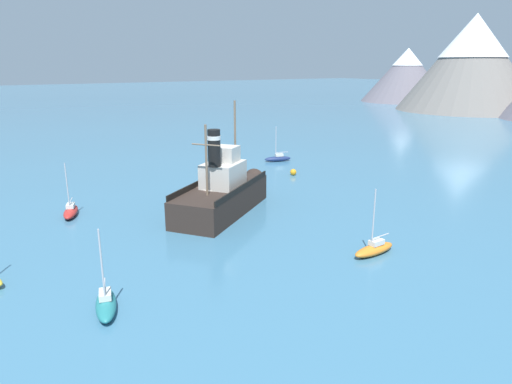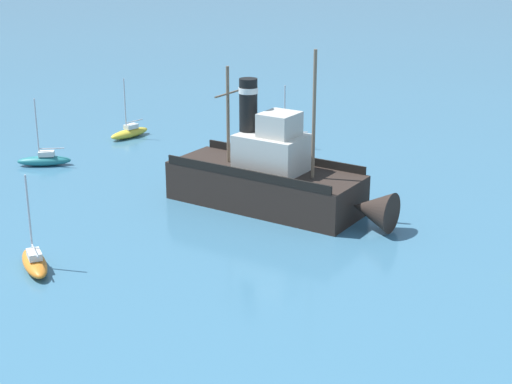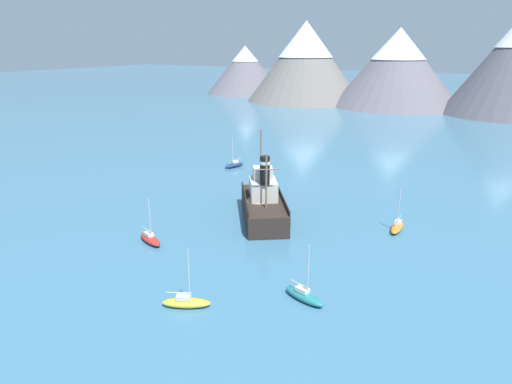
% 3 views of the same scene
% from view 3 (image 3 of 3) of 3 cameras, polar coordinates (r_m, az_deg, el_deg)
% --- Properties ---
extents(ground_plane, '(600.00, 600.00, 0.00)m').
position_cam_3_polar(ground_plane, '(53.08, 0.15, -3.50)').
color(ground_plane, teal).
extents(mountain_ridge, '(193.78, 50.03, 28.34)m').
position_cam_3_polar(mountain_ridge, '(153.97, 26.70, 13.82)').
color(mountain_ridge, slate).
rests_on(mountain_ridge, ground).
extents(old_tugboat, '(11.14, 13.67, 9.90)m').
position_cam_3_polar(old_tugboat, '(53.28, 0.88, -1.31)').
color(old_tugboat, '#2D231E').
rests_on(old_tugboat, ground).
extents(sailboat_orange, '(1.28, 3.85, 4.90)m').
position_cam_3_polar(sailboat_orange, '(52.36, 17.25, -4.17)').
color(sailboat_orange, orange).
rests_on(sailboat_orange, ground).
extents(sailboat_navy, '(2.17, 3.96, 4.90)m').
position_cam_3_polar(sailboat_navy, '(75.52, -2.75, 3.42)').
color(sailboat_navy, navy).
rests_on(sailboat_navy, ground).
extents(sailboat_teal, '(3.96, 2.10, 4.90)m').
position_cam_3_polar(sailboat_teal, '(37.40, 6.04, -12.75)').
color(sailboat_teal, '#23757A').
rests_on(sailboat_teal, ground).
extents(sailboat_red, '(3.95, 2.35, 4.90)m').
position_cam_3_polar(sailboat_red, '(48.27, -13.10, -5.73)').
color(sailboat_red, '#B22823').
rests_on(sailboat_red, ground).
extents(sailboat_yellow, '(3.86, 2.80, 4.90)m').
position_cam_3_polar(sailboat_yellow, '(36.78, -8.71, -13.45)').
color(sailboat_yellow, gold).
rests_on(sailboat_yellow, ground).
extents(mooring_buoy, '(0.77, 0.77, 0.77)m').
position_cam_3_polar(mooring_buoy, '(68.91, 1.15, 1.96)').
color(mooring_buoy, orange).
rests_on(mooring_buoy, ground).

